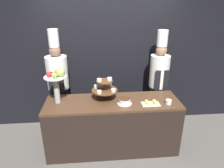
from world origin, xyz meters
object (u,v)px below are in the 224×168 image
at_px(fruit_pedestal, 57,80).
at_px(cake_square_tray, 151,103).
at_px(cake_round, 125,101).
at_px(chef_left, 58,81).
at_px(tiered_stand, 105,88).
at_px(cup_white, 169,102).
at_px(chef_center_left, 159,78).

xyz_separation_m(fruit_pedestal, cake_square_tray, (1.38, -0.18, -0.35)).
bearing_deg(fruit_pedestal, cake_round, -7.49).
xyz_separation_m(cake_square_tray, chef_left, (-1.46, 0.69, 0.14)).
relative_size(tiered_stand, cup_white, 4.65).
bearing_deg(cake_square_tray, fruit_pedestal, 172.48).
relative_size(cake_square_tray, chef_left, 0.14).
bearing_deg(tiered_stand, chef_left, 149.60).
xyz_separation_m(cake_square_tray, chef_center_left, (0.33, 0.69, 0.13)).
relative_size(cake_round, cup_white, 2.51).
height_order(cup_white, cake_square_tray, cup_white).
bearing_deg(fruit_pedestal, chef_left, 99.11).
bearing_deg(cup_white, cake_square_tray, 176.47).
height_order(chef_left, chef_center_left, chef_left).
distance_m(fruit_pedestal, cake_square_tray, 1.44).
bearing_deg(chef_center_left, tiered_stand, -155.47).
relative_size(fruit_pedestal, cup_white, 6.36).
distance_m(fruit_pedestal, cup_white, 1.70).
distance_m(tiered_stand, fruit_pedestal, 0.73).
height_order(cake_round, cake_square_tray, cake_round).
bearing_deg(tiered_stand, cake_square_tray, -18.73).
bearing_deg(chef_left, chef_center_left, -0.00).
xyz_separation_m(cake_round, chef_center_left, (0.72, 0.64, 0.11)).
bearing_deg(cake_square_tray, cup_white, -3.53).
bearing_deg(fruit_pedestal, chef_center_left, 16.55).
bearing_deg(cup_white, tiered_stand, 165.40).
height_order(tiered_stand, chef_center_left, chef_center_left).
bearing_deg(cake_square_tray, tiered_stand, 161.27).
relative_size(cake_round, cake_square_tray, 0.82).
bearing_deg(cake_round, chef_center_left, 41.66).
bearing_deg(cup_white, chef_center_left, 85.35).
relative_size(cup_white, chef_left, 0.05).
xyz_separation_m(tiered_stand, chef_left, (-0.78, 0.46, -0.03)).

